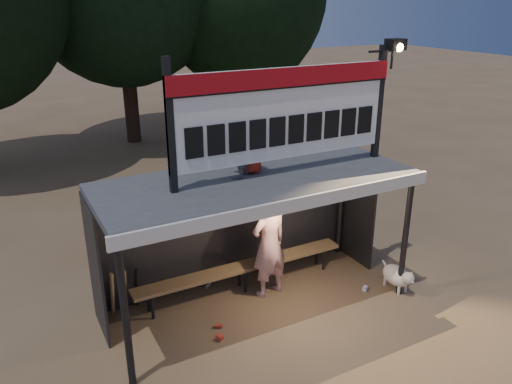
{
  "coord_description": "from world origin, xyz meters",
  "views": [
    {
      "loc": [
        -3.46,
        -6.46,
        4.91
      ],
      "look_at": [
        0.2,
        0.4,
        1.9
      ],
      "focal_mm": 35.0,
      "sensor_mm": 36.0,
      "label": 1
    }
  ],
  "objects": [
    {
      "name": "dugout_shelter",
      "position": [
        0.0,
        0.24,
        1.85
      ],
      "size": [
        5.1,
        2.08,
        2.32
      ],
      "color": "#3E3E40",
      "rests_on": "ground"
    },
    {
      "name": "ground",
      "position": [
        0.0,
        0.0,
        0.0
      ],
      "size": [
        80.0,
        80.0,
        0.0
      ],
      "primitive_type": "plane",
      "color": "brown",
      "rests_on": "ground"
    },
    {
      "name": "bats",
      "position": [
        -2.04,
        0.82,
        0.43
      ],
      "size": [
        0.47,
        0.32,
        0.84
      ],
      "color": "#9E7D4A",
      "rests_on": "ground"
    },
    {
      "name": "dog",
      "position": [
        2.45,
        -0.78,
        0.28
      ],
      "size": [
        0.36,
        0.81,
        0.49
      ],
      "color": "white",
      "rests_on": "ground"
    },
    {
      "name": "litter",
      "position": [
        0.07,
        0.03,
        0.04
      ],
      "size": [
        3.0,
        1.59,
        0.08
      ],
      "color": "red",
      "rests_on": "ground"
    },
    {
      "name": "bench",
      "position": [
        0.0,
        0.55,
        0.43
      ],
      "size": [
        4.0,
        0.35,
        0.48
      ],
      "color": "olive",
      "rests_on": "ground"
    },
    {
      "name": "child_b",
      "position": [
        0.03,
        0.24,
        2.77
      ],
      "size": [
        0.53,
        0.45,
        0.91
      ],
      "primitive_type": "imported",
      "rotation": [
        0.0,
        0.0,
        2.7
      ],
      "color": "maroon",
      "rests_on": "dugout_shelter"
    },
    {
      "name": "player",
      "position": [
        0.35,
        0.21,
        0.98
      ],
      "size": [
        0.79,
        0.59,
        1.96
      ],
      "primitive_type": "imported",
      "rotation": [
        0.0,
        0.0,
        3.32
      ],
      "color": "white",
      "rests_on": "ground"
    },
    {
      "name": "scoreboard_assembly",
      "position": [
        0.56,
        -0.01,
        3.32
      ],
      "size": [
        4.1,
        0.27,
        1.99
      ],
      "color": "black",
      "rests_on": "dugout_shelter"
    },
    {
      "name": "child_a",
      "position": [
        -0.26,
        0.16,
        2.82
      ],
      "size": [
        0.61,
        0.6,
        1.0
      ],
      "primitive_type": "imported",
      "rotation": [
        0.0,
        0.0,
        3.82
      ],
      "color": "slate",
      "rests_on": "dugout_shelter"
    }
  ]
}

